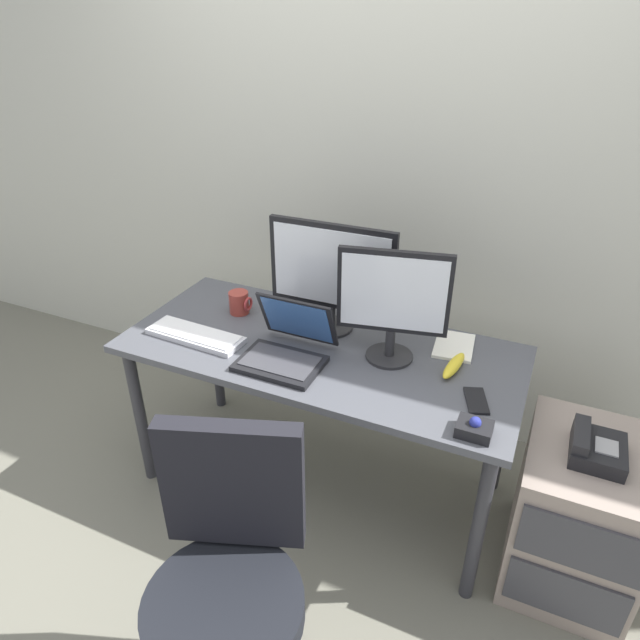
{
  "coord_description": "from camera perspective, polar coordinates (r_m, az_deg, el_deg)",
  "views": [
    {
      "loc": [
        0.78,
        -1.71,
        1.91
      ],
      "look_at": [
        0.0,
        0.0,
        0.84
      ],
      "focal_mm": 31.52,
      "sensor_mm": 36.0,
      "label": 1
    }
  ],
  "objects": [
    {
      "name": "monitor_main",
      "position": [
        2.22,
        1.16,
        4.89
      ],
      "size": [
        0.52,
        0.18,
        0.46
      ],
      "color": "#262628",
      "rests_on": "desk"
    },
    {
      "name": "trackball_mouse",
      "position": [
        1.85,
        15.4,
        -10.54
      ],
      "size": [
        0.11,
        0.09,
        0.07
      ],
      "color": "black",
      "rests_on": "desk"
    },
    {
      "name": "ground_plane",
      "position": [
        2.68,
        0.0,
        -15.94
      ],
      "size": [
        8.0,
        8.0,
        0.0
      ],
      "primitive_type": "plane",
      "color": "#6B695B"
    },
    {
      "name": "keyboard",
      "position": [
        2.32,
        -12.53,
        -1.51
      ],
      "size": [
        0.42,
        0.15,
        0.03
      ],
      "color": "silver",
      "rests_on": "desk"
    },
    {
      "name": "back_wall",
      "position": [
        2.58,
        6.77,
        17.99
      ],
      "size": [
        6.0,
        0.1,
        2.8
      ],
      "primitive_type": "cube",
      "color": "beige",
      "rests_on": "ground"
    },
    {
      "name": "file_cabinet",
      "position": [
        2.34,
        24.56,
        -17.55
      ],
      "size": [
        0.42,
        0.53,
        0.59
      ],
      "color": "gray",
      "rests_on": "ground"
    },
    {
      "name": "desk",
      "position": [
        2.26,
        0.0,
        -4.37
      ],
      "size": [
        1.57,
        0.7,
        0.72
      ],
      "color": "#484A50",
      "rests_on": "ground"
    },
    {
      "name": "banana",
      "position": [
        2.13,
        13.43,
        -4.52
      ],
      "size": [
        0.07,
        0.19,
        0.04
      ],
      "primitive_type": "ellipsoid",
      "rotation": [
        0.0,
        0.0,
        1.43
      ],
      "color": "yellow",
      "rests_on": "desk"
    },
    {
      "name": "laptop",
      "position": [
        2.12,
        -3.41,
        -2.74
      ],
      "size": [
        0.31,
        0.31,
        0.23
      ],
      "color": "black",
      "rests_on": "desk"
    },
    {
      "name": "coffee_mug",
      "position": [
        2.46,
        -8.17,
        1.76
      ],
      "size": [
        0.1,
        0.09,
        0.1
      ],
      "color": "maroon",
      "rests_on": "desk"
    },
    {
      "name": "monitor_side",
      "position": [
        2.04,
        7.43,
        2.02
      ],
      "size": [
        0.41,
        0.18,
        0.44
      ],
      "color": "#262628",
      "rests_on": "desk"
    },
    {
      "name": "cell_phone",
      "position": [
        2.0,
        15.58,
        -7.89
      ],
      "size": [
        0.11,
        0.16,
        0.01
      ],
      "primitive_type": "cube",
      "rotation": [
        0.0,
        0.0,
        0.34
      ],
      "color": "black",
      "rests_on": "desk"
    },
    {
      "name": "paper_notepad",
      "position": [
        2.27,
        13.44,
        -2.57
      ],
      "size": [
        0.17,
        0.22,
        0.01
      ],
      "primitive_type": "cube",
      "rotation": [
        0.0,
        0.0,
        0.11
      ],
      "color": "white",
      "rests_on": "desk"
    },
    {
      "name": "office_chair",
      "position": [
        1.79,
        -9.12,
        -26.15
      ],
      "size": [
        0.52,
        0.54,
        0.95
      ],
      "color": "black",
      "rests_on": "ground"
    },
    {
      "name": "desk_phone",
      "position": [
        2.11,
        26.18,
        -11.59
      ],
      "size": [
        0.17,
        0.2,
        0.09
      ],
      "color": "black",
      "rests_on": "file_cabinet"
    }
  ]
}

